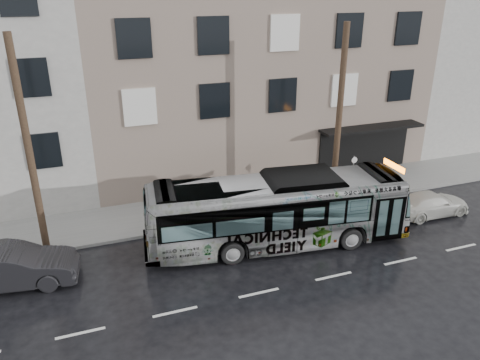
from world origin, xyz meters
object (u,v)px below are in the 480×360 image
Objects in this scene: utility_pole_front at (339,118)px; dark_sedan at (11,267)px; sign_post at (352,178)px; white_sedan at (431,204)px; utility_pole_rear at (29,151)px; bus at (277,211)px.

utility_pole_front is 15.79m from dark_sedan.
sign_post is 0.59× the size of white_sedan.
sign_post is (15.10, 0.00, -3.30)m from utility_pole_rear.
utility_pole_rear reaches higher than dark_sedan.
white_sedan is (2.90, -2.70, -0.76)m from sign_post.
utility_pole_front is 14.00m from utility_pole_rear.
utility_pole_rear is at bearing 180.00° from sign_post.
white_sedan is 0.83× the size of dark_sedan.
utility_pole_rear reaches higher than sign_post.
utility_pole_front reaches higher than bus.
utility_pole_front is 5.99m from bus.
dark_sedan is (-1.17, -2.10, -3.85)m from utility_pole_rear.
bus is at bearing 90.21° from white_sedan.
white_sedan is (18.00, -2.70, -4.06)m from utility_pole_rear.
bus is 2.85× the size of white_sedan.
white_sedan is at bearing -34.05° from utility_pole_front.
utility_pole_rear is at bearing 81.86° from bus.
sign_post reaches higher than white_sedan.
utility_pole_front is 1.84× the size of dark_sedan.
dark_sedan is at bearing -172.66° from sign_post.
utility_pole_rear is at bearing 180.00° from utility_pole_front.
bus is at bearing -15.48° from utility_pole_rear.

